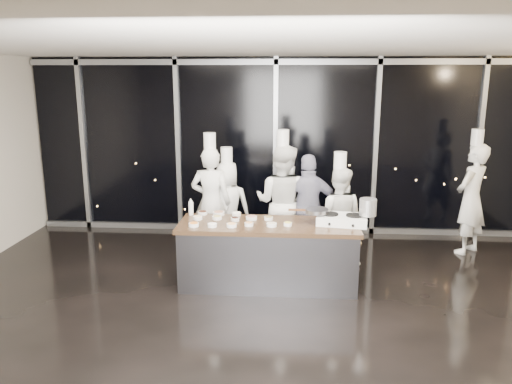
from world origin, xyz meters
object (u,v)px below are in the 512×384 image
(stove, at_px, (342,219))
(frying_pan, at_px, (316,211))
(demo_counter, at_px, (268,254))
(chef_side, at_px, (471,198))
(guest, at_px, (309,208))
(chef_far_left, at_px, (211,201))
(chef_right, at_px, (338,216))
(chef_center, at_px, (282,202))
(stock_pot, at_px, (368,207))
(chef_left, at_px, (227,206))

(stove, relative_size, frying_pan, 1.26)
(demo_counter, height_order, chef_side, chef_side)
(frying_pan, distance_m, guest, 0.96)
(chef_far_left, height_order, chef_right, chef_far_left)
(guest, bearing_deg, chef_center, -15.51)
(frying_pan, height_order, chef_far_left, chef_far_left)
(chef_far_left, bearing_deg, demo_counter, 135.21)
(guest, relative_size, chef_right, 0.96)
(chef_right, bearing_deg, chef_far_left, 4.92)
(stove, bearing_deg, chef_center, 136.86)
(guest, height_order, chef_right, chef_right)
(stock_pot, distance_m, chef_right, 0.96)
(chef_left, height_order, guest, chef_left)
(demo_counter, height_order, stove, stove)
(stock_pot, xyz_separation_m, chef_far_left, (-2.31, 1.10, -0.25))
(chef_left, bearing_deg, frying_pan, 136.25)
(frying_pan, bearing_deg, chef_right, 71.70)
(chef_left, height_order, chef_right, chef_right)
(stove, height_order, frying_pan, frying_pan)
(stove, relative_size, chef_center, 0.35)
(chef_side, bearing_deg, stock_pot, -4.98)
(chef_center, height_order, chef_right, chef_center)
(chef_center, bearing_deg, chef_left, 4.92)
(chef_side, bearing_deg, chef_left, -40.80)
(chef_left, relative_size, chef_right, 0.99)
(stove, xyz_separation_m, chef_far_left, (-1.97, 1.06, -0.06))
(demo_counter, height_order, chef_far_left, chef_far_left)
(stock_pot, bearing_deg, chef_left, 147.87)
(stock_pot, relative_size, chef_left, 0.13)
(demo_counter, xyz_separation_m, chef_far_left, (-0.97, 1.11, 0.45))
(chef_right, bearing_deg, frying_pan, 76.36)
(chef_left, relative_size, chef_side, 0.86)
(stove, relative_size, stock_pot, 3.17)
(chef_right, bearing_deg, chef_left, -2.29)
(frying_pan, bearing_deg, stove, 0.91)
(guest, height_order, chef_side, chef_side)
(stove, distance_m, stock_pot, 0.39)
(stove, xyz_separation_m, guest, (-0.42, 0.98, -0.11))
(demo_counter, distance_m, chef_left, 1.54)
(chef_far_left, bearing_deg, chef_right, 176.10)
(demo_counter, xyz_separation_m, chef_right, (1.02, 0.84, 0.33))
(frying_pan, distance_m, stock_pot, 0.69)
(demo_counter, xyz_separation_m, guest, (0.58, 1.03, 0.40))
(chef_far_left, distance_m, chef_center, 1.14)
(demo_counter, height_order, chef_center, chef_center)
(stock_pot, bearing_deg, demo_counter, -179.69)
(frying_pan, xyz_separation_m, chef_left, (-1.39, 1.22, -0.29))
(demo_counter, height_order, chef_left, chef_left)
(guest, bearing_deg, frying_pan, 87.68)
(chef_left, height_order, chef_center, chef_center)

